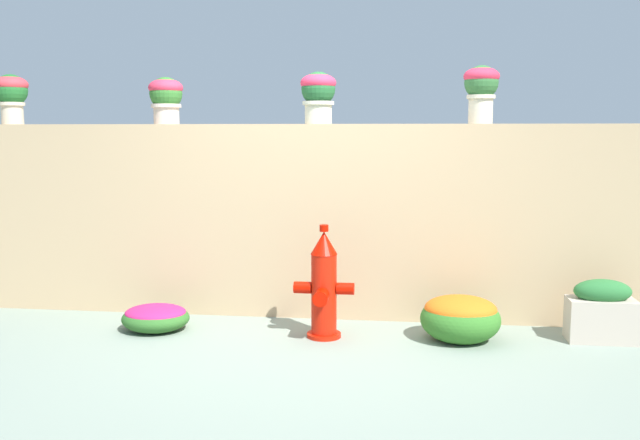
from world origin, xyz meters
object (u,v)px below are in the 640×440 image
Objects in this scene: potted_plant_0 at (11,93)px; potted_plant_3 at (481,87)px; flower_bush_right at (156,317)px; planter_box at (601,312)px; potted_plant_2 at (319,93)px; flower_bush_left at (460,316)px; potted_plant_1 at (166,96)px; fire_hydrant at (324,287)px.

potted_plant_3 is at bearing -0.12° from potted_plant_0.
potted_plant_3 reaches higher than flower_bush_right.
potted_plant_0 is 0.89× the size of planter_box.
potted_plant_2 is 2.13m from flower_bush_left.
potted_plant_3 is 0.88× the size of flower_bush_right.
flower_bush_left is at bearing -15.31° from potted_plant_1.
potted_plant_1 is 0.75× the size of flower_bush_right.
fire_hydrant is 1.36m from flower_bush_right.
potted_plant_0 reaches higher than potted_plant_2.
fire_hydrant is at bearing -79.40° from potted_plant_2.
potted_plant_1 is 0.94× the size of potted_plant_2.
potted_plant_0 is 1.41m from potted_plant_1.
fire_hydrant is at bearing -14.09° from potted_plant_0.
planter_box is at bearing -6.46° from potted_plant_0.
planter_box is at bearing 4.47° from fire_hydrant.
potted_plant_0 is 2.45m from flower_bush_right.
fire_hydrant is 2.07m from planter_box.
planter_box is (2.18, -0.52, -1.65)m from potted_plant_2.
potted_plant_1 is at bearing 0.30° from potted_plant_0.
potted_plant_2 is 2.24m from flower_bush_right.
potted_plant_0 reaches higher than flower_bush_right.
potted_plant_3 reaches higher than potted_plant_2.
potted_plant_0 is at bearing 179.88° from potted_plant_3.
potted_plant_1 is 0.47× the size of fire_hydrant.
flower_bush_right is (-1.21, -0.66, -1.76)m from potted_plant_2.
fire_hydrant reaches higher than flower_bush_right.
potted_plant_3 reaches higher than potted_plant_0.
flower_bush_left is 2.36m from flower_bush_right.
fire_hydrant reaches higher than flower_bush_left.
potted_plant_3 is at bearing 15.18° from flower_bush_right.
potted_plant_0 is 0.94× the size of potted_plant_3.
potted_plant_1 is at bearing 99.35° from flower_bush_right.
planter_box is (3.39, 0.14, 0.12)m from flower_bush_right.
fire_hydrant is (2.86, -0.72, -1.50)m from potted_plant_0.
flower_bush_left is (-0.17, -0.66, -1.72)m from potted_plant_3.
fire_hydrant is 1.62× the size of flower_bush_right.
planter_box reaches higher than flower_bush_right.
potted_plant_1 is at bearing 178.05° from potted_plant_2.
potted_plant_3 is (4.05, -0.01, 0.02)m from potted_plant_0.
potted_plant_0 is at bearing 165.91° from fire_hydrant.
potted_plant_3 reaches higher than fire_hydrant.
fire_hydrant is (-1.19, -0.71, -1.52)m from potted_plant_3.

